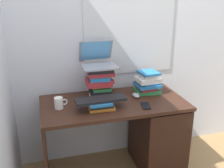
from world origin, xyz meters
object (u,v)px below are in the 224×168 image
desk (146,131)px  mug (59,103)px  book_stack_side (148,82)px  laptop (98,60)px  computer_mouse (136,95)px  cell_phone (146,106)px  book_stack_keyboard_riser (101,105)px  book_stack_tall (100,81)px  keyboard (100,99)px

desk → mug: (-0.80, 0.01, 0.38)m
desk → book_stack_side: book_stack_side is taller
laptop → computer_mouse: laptop is taller
mug → computer_mouse: bearing=5.0°
book_stack_side → mug: size_ratio=2.24×
book_stack_side → cell_phone: bearing=-115.4°
book_stack_keyboard_riser → mug: bearing=162.5°
book_stack_keyboard_riser → laptop: laptop is taller
book_stack_keyboard_riser → desk: bearing=11.8°
desk → cell_phone: (-0.08, -0.15, 0.34)m
book_stack_tall → mug: size_ratio=2.59×
desk → book_stack_keyboard_riser: (-0.46, -0.10, 0.37)m
mug → cell_phone: bearing=-12.0°
cell_phone → desk: bearing=72.7°
book_stack_keyboard_riser → cell_phone: book_stack_keyboard_riser is taller
desk → mug: 0.88m
laptop → cell_phone: size_ratio=2.37×
cell_phone → book_stack_keyboard_riser: bearing=-175.4°
book_stack_tall → keyboard: bearing=-102.4°
book_stack_tall → mug: book_stack_tall is taller
mug → book_stack_keyboard_riser: bearing=-17.5°
book_stack_side → book_stack_keyboard_riser: bearing=-155.6°
computer_mouse → mug: 0.71m
cell_phone → computer_mouse: bearing=104.8°
keyboard → cell_phone: size_ratio=3.09×
book_stack_keyboard_riser → computer_mouse: bearing=24.0°
desk → laptop: (-0.41, 0.22, 0.67)m
book_stack_side → laptop: laptop is taller
laptop → computer_mouse: 0.48m
cell_phone → book_stack_tall: bearing=148.8°
book_stack_side → cell_phone: size_ratio=1.81×
book_stack_tall → cell_phone: size_ratio=2.09×
desk → cell_phone: size_ratio=9.38×
desk → book_stack_keyboard_riser: book_stack_keyboard_riser is taller
laptop → mug: (-0.39, -0.22, -0.29)m
desk → book_stack_keyboard_riser: bearing=-168.2°
laptop → keyboard: laptop is taller
book_stack_keyboard_riser → book_stack_tall: bearing=77.7°
computer_mouse → cell_phone: (0.01, -0.21, -0.01)m
laptop → desk: bearing=-28.8°
keyboard → mug: (-0.33, 0.10, -0.03)m
book_stack_side → computer_mouse: book_stack_side is taller
keyboard → computer_mouse: 0.41m
desk → laptop: bearing=151.2°
book_stack_side → computer_mouse: (-0.15, -0.07, -0.09)m
desk → book_stack_keyboard_riser: 0.60m
book_stack_keyboard_riser → cell_phone: bearing=-7.1°
mug → cell_phone: size_ratio=0.81×
keyboard → mug: mug is taller
book_stack_keyboard_riser → computer_mouse: size_ratio=2.13×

